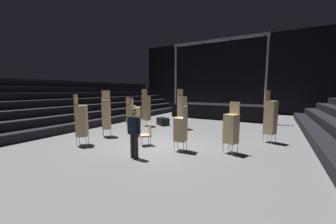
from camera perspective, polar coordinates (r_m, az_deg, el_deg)
ground_plane at (r=8.54m, az=-2.55°, el=-10.16°), size 22.00×30.00×0.10m
arena_end_wall at (r=22.41m, az=18.59°, el=10.25°), size 22.00×0.30×8.00m
bleacher_bank_left at (r=15.03m, az=-28.50°, el=2.56°), size 5.25×24.00×3.15m
stage_riser at (r=17.37m, az=14.89°, el=0.61°), size 7.79×3.00×6.42m
man_with_tie at (r=6.82m, az=-10.13°, el=-5.43°), size 0.57×0.26×1.76m
chair_stack_front_left at (r=11.93m, az=4.19°, el=0.89°), size 0.59×0.59×2.48m
chair_stack_front_right at (r=10.37m, az=-17.89°, el=-0.48°), size 0.62×0.62×2.39m
chair_stack_mid_left at (r=7.56m, az=3.83°, el=-4.94°), size 0.48×0.48×1.79m
chair_stack_mid_right at (r=12.89m, az=-6.53°, el=1.28°), size 0.48×0.48×2.48m
chair_stack_mid_centre at (r=11.53m, az=-10.92°, el=-0.67°), size 0.52×0.52×1.96m
chair_stack_rear_left at (r=7.62m, az=18.34°, el=-4.52°), size 0.57×0.57×1.96m
chair_stack_rear_right at (r=10.39m, az=-9.54°, el=-1.42°), size 0.60×0.60×1.96m
chair_stack_rear_centre at (r=9.88m, az=28.21°, el=-1.28°), size 0.58×0.58×2.39m
chair_stack_aisle_left at (r=9.12m, az=-24.38°, el=-2.21°), size 0.62×0.62×2.22m
equipment_road_case at (r=13.28m, az=-1.53°, el=-2.83°), size 1.08×1.00×0.49m
loose_chair_near_man at (r=8.43m, az=-6.31°, el=-6.33°), size 0.62×0.62×0.95m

